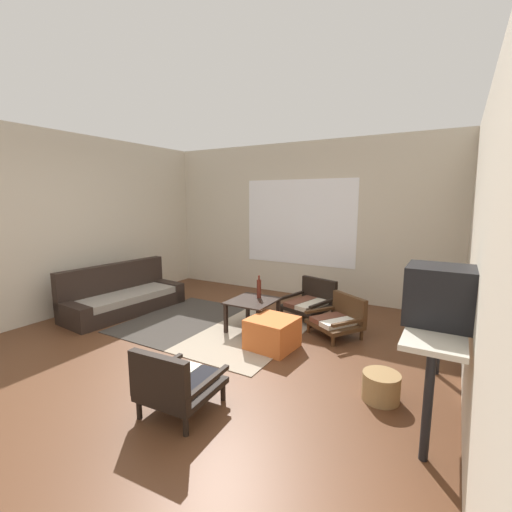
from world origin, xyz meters
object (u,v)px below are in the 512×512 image
object	(u,v)px
armchair_by_window	(311,301)
ottoman_orange	(272,333)
couch	(123,298)
crt_television	(439,295)
armchair_striped_foreground	(176,384)
armchair_corner	(339,318)
console_shelf	(437,328)
wicker_basket	(381,387)
glass_bottle	(259,288)
clay_vase	(441,296)
coffee_table	(253,306)

from	to	relation	value
armchair_by_window	ottoman_orange	xyz separation A→B (m)	(0.01, -1.23, -0.07)
couch	crt_television	bearing A→B (deg)	-7.69
armchair_by_window	armchair_striped_foreground	distance (m)	2.76
armchair_striped_foreground	ottoman_orange	size ratio (longest dim) A/B	1.25
armchair_corner	crt_television	size ratio (longest dim) A/B	1.65
console_shelf	crt_television	world-z (taller)	crt_television
couch	wicker_basket	distance (m)	3.97
armchair_striped_foreground	glass_bottle	bearing A→B (deg)	100.80
armchair_striped_foreground	crt_television	size ratio (longest dim) A/B	1.35
couch	armchair_by_window	size ratio (longest dim) A/B	2.41
armchair_striped_foreground	glass_bottle	xyz separation A→B (m)	(-0.39, 2.03, 0.28)
ottoman_orange	console_shelf	distance (m)	1.82
clay_vase	glass_bottle	bearing A→B (deg)	162.78
armchair_striped_foreground	couch	bearing A→B (deg)	148.45
couch	armchair_striped_foreground	xyz separation A→B (m)	(2.54, -1.56, 0.04)
ottoman_orange	crt_television	xyz separation A→B (m)	(1.70, -0.55, 0.83)
armchair_striped_foreground	clay_vase	xyz separation A→B (m)	(1.78, 1.36, 0.65)
coffee_table	console_shelf	xyz separation A→B (m)	(2.19, -0.77, 0.36)
couch	armchair_corner	world-z (taller)	couch
glass_bottle	wicker_basket	distance (m)	2.08
glass_bottle	ottoman_orange	bearing A→B (deg)	-47.38
crt_television	glass_bottle	bearing A→B (deg)	153.95
clay_vase	wicker_basket	xyz separation A→B (m)	(-0.39, -0.32, -0.79)
console_shelf	clay_vase	size ratio (longest dim) A/B	4.30
coffee_table	armchair_by_window	world-z (taller)	armchair_by_window
armchair_corner	wicker_basket	world-z (taller)	armchair_corner
armchair_by_window	console_shelf	xyz separation A→B (m)	(1.71, -1.63, 0.45)
console_shelf	crt_television	size ratio (longest dim) A/B	3.14
crt_television	clay_vase	bearing A→B (deg)	89.53
couch	clay_vase	bearing A→B (deg)	-2.61
clay_vase	ottoman_orange	bearing A→B (deg)	174.59
armchair_striped_foreground	glass_bottle	world-z (taller)	glass_bottle
ottoman_orange	clay_vase	xyz separation A→B (m)	(1.70, -0.16, 0.73)
armchair_corner	armchair_striped_foreground	bearing A→B (deg)	-105.60
coffee_table	glass_bottle	size ratio (longest dim) A/B	2.04
console_shelf	crt_television	distance (m)	0.35
coffee_table	wicker_basket	world-z (taller)	coffee_table
couch	wicker_basket	size ratio (longest dim) A/B	5.78
armchair_striped_foreground	armchair_corner	world-z (taller)	armchair_striped_foreground
console_shelf	glass_bottle	world-z (taller)	console_shelf
coffee_table	clay_vase	size ratio (longest dim) A/B	1.83
armchair_corner	wicker_basket	size ratio (longest dim) A/B	2.42
couch	console_shelf	world-z (taller)	console_shelf
armchair_striped_foreground	crt_television	world-z (taller)	crt_television
coffee_table	wicker_basket	xyz separation A→B (m)	(1.80, -0.85, -0.21)
console_shelf	clay_vase	xyz separation A→B (m)	(0.00, 0.24, 0.21)
armchair_by_window	armchair_striped_foreground	size ratio (longest dim) A/B	1.20
coffee_table	armchair_striped_foreground	world-z (taller)	armchair_striped_foreground
coffee_table	clay_vase	world-z (taller)	clay_vase
armchair_by_window	clay_vase	distance (m)	2.30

